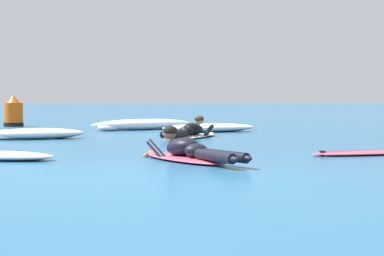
{
  "coord_description": "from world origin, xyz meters",
  "views": [
    {
      "loc": [
        -0.88,
        -7.32,
        0.93
      ],
      "look_at": [
        1.62,
        4.46,
        0.34
      ],
      "focal_mm": 61.05,
      "sensor_mm": 36.0,
      "label": 1
    }
  ],
  "objects_px": {
    "surfer_far": "(190,132)",
    "drifting_surfboard": "(367,153)",
    "channel_marker_buoy": "(13,114)",
    "surfer_near": "(188,152)"
  },
  "relations": [
    {
      "from": "surfer_far",
      "to": "channel_marker_buoy",
      "type": "bearing_deg",
      "value": 122.02
    },
    {
      "from": "surfer_far",
      "to": "channel_marker_buoy",
      "type": "relative_size",
      "value": 2.4
    },
    {
      "from": "surfer_far",
      "to": "drifting_surfboard",
      "type": "height_order",
      "value": "surfer_far"
    },
    {
      "from": "surfer_near",
      "to": "drifting_surfboard",
      "type": "height_order",
      "value": "surfer_near"
    },
    {
      "from": "surfer_near",
      "to": "drifting_surfboard",
      "type": "bearing_deg",
      "value": 7.89
    },
    {
      "from": "surfer_far",
      "to": "channel_marker_buoy",
      "type": "height_order",
      "value": "channel_marker_buoy"
    },
    {
      "from": "surfer_far",
      "to": "channel_marker_buoy",
      "type": "distance_m",
      "value": 7.83
    },
    {
      "from": "surfer_near",
      "to": "drifting_surfboard",
      "type": "relative_size",
      "value": 1.24
    },
    {
      "from": "drifting_surfboard",
      "to": "channel_marker_buoy",
      "type": "xyz_separation_m",
      "value": [
        -6.05,
        11.16,
        0.34
      ]
    },
    {
      "from": "surfer_near",
      "to": "surfer_far",
      "type": "relative_size",
      "value": 1.07
    }
  ]
}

